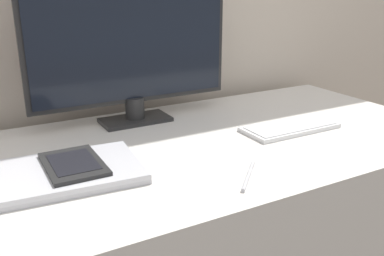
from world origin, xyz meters
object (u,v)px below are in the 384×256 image
at_px(laptop, 62,173).
at_px(pen, 248,176).
at_px(ereader, 73,164).
at_px(keyboard, 290,127).
at_px(monitor, 131,38).

xyz_separation_m(laptop, pen, (0.36, -0.20, -0.01)).
bearing_deg(ereader, keyboard, 0.32).
relative_size(monitor, keyboard, 2.18).
height_order(monitor, pen, monitor).
height_order(monitor, laptop, monitor).
distance_m(ereader, pen, 0.39).
relative_size(ereader, pen, 1.65).
distance_m(monitor, laptop, 0.48).
distance_m(keyboard, pen, 0.36).
height_order(keyboard, laptop, laptop).
xyz_separation_m(monitor, ereader, (-0.26, -0.29, -0.23)).
bearing_deg(monitor, laptop, -134.42).
xyz_separation_m(monitor, laptop, (-0.29, -0.29, -0.24)).
distance_m(keyboard, ereader, 0.63).
relative_size(laptop, pen, 3.19).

